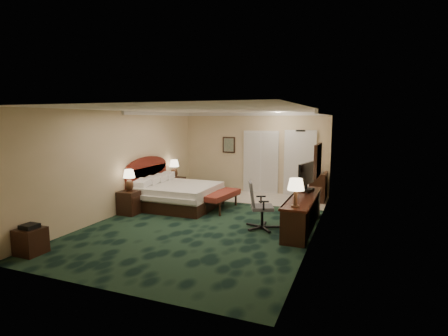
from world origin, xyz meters
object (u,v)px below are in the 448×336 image
at_px(desk_chair, 262,205).
at_px(nightstand_far, 176,186).
at_px(bed, 179,196).
at_px(desk, 303,212).
at_px(bed_bench, 222,201).
at_px(side_table, 31,241).
at_px(nightstand_near, 130,202).
at_px(lamp_near, 129,180).
at_px(minibar, 318,187).
at_px(lamp_far, 174,169).
at_px(tv, 306,177).

bearing_deg(desk_chair, nightstand_far, 123.59).
height_order(bed, desk, desk).
bearing_deg(desk, bed, 168.88).
height_order(bed_bench, side_table, same).
bearing_deg(desk, nightstand_near, -174.92).
bearing_deg(nightstand_near, bed, 51.97).
bearing_deg(desk_chair, bed_bench, 118.10).
xyz_separation_m(nightstand_far, lamp_near, (0.03, -2.52, 0.61)).
bearing_deg(desk_chair, minibar, 53.31).
distance_m(lamp_far, desk_chair, 4.38).
relative_size(lamp_near, desk, 0.22).
relative_size(bed, bed_bench, 1.42).
xyz_separation_m(bed, nightstand_near, (-0.86, -1.10, -0.02)).
height_order(nightstand_far, bed_bench, nightstand_far).
bearing_deg(lamp_far, nightstand_near, -88.89).
height_order(lamp_near, lamp_far, lamp_near).
height_order(nightstand_far, lamp_near, lamp_near).
bearing_deg(desk, desk_chair, -156.17).
bearing_deg(desk_chair, bed, 136.43).
distance_m(bed, tv, 3.63).
height_order(desk, minibar, minibar).
distance_m(side_table, minibar, 7.75).
bearing_deg(desk_chair, desk, 1.83).
bearing_deg(bed_bench, desk, -13.59).
relative_size(tv, desk_chair, 0.81).
relative_size(desk, tv, 2.91).
bearing_deg(nightstand_far, desk, -25.16).
bearing_deg(tv, desk, -73.67).
distance_m(lamp_near, lamp_far, 2.48).
bearing_deg(side_table, nightstand_near, 89.83).
distance_m(lamp_far, tv, 4.67).
bearing_deg(side_table, lamp_far, 90.41).
distance_m(nightstand_far, minibar, 4.55).
bearing_deg(minibar, bed_bench, -138.94).
bearing_deg(tv, nightstand_far, 175.66).
distance_m(bed, desk, 3.65).
bearing_deg(side_table, desk_chair, 40.03).
relative_size(lamp_far, tv, 0.67).
distance_m(bed, nightstand_far, 1.64).
bearing_deg(bed_bench, desk_chair, -33.02).
xyz_separation_m(tv, minibar, (0.05, 2.27, -0.65)).
distance_m(lamp_far, desk, 4.96).
bearing_deg(side_table, bed, 78.05).
distance_m(bed, desk_chair, 2.94).
bearing_deg(minibar, desk, -90.34).
bearing_deg(bed, tv, -0.59).
relative_size(nightstand_far, bed_bench, 0.40).
bearing_deg(nightstand_far, nightstand_near, -89.70).
distance_m(desk_chair, minibar, 3.42).
xyz_separation_m(side_table, desk, (4.45, 3.40, 0.13)).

